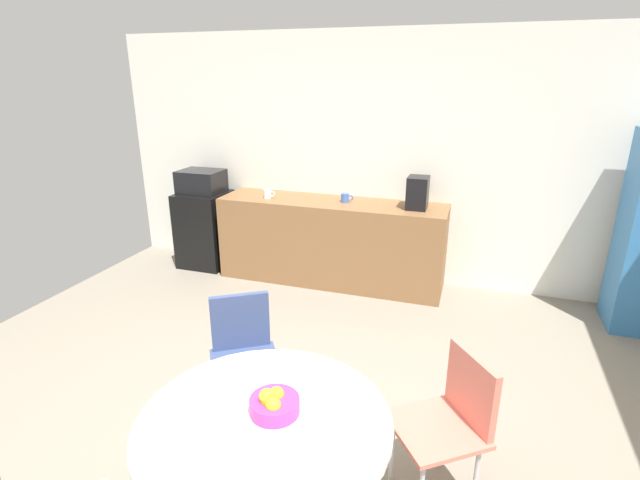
{
  "coord_description": "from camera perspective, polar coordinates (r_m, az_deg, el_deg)",
  "views": [
    {
      "loc": [
        1.01,
        -1.99,
        2.16
      ],
      "look_at": [
        -0.09,
        1.3,
        0.95
      ],
      "focal_mm": 26.72,
      "sensor_mm": 36.0,
      "label": 1
    }
  ],
  "objects": [
    {
      "name": "ground_plane",
      "position": [
        3.1,
        -6.72,
        -25.03
      ],
      "size": [
        6.0,
        6.0,
        0.0
      ],
      "primitive_type": "plane",
      "color": "gray"
    },
    {
      "name": "wall_back",
      "position": [
        5.16,
        7.0,
        9.49
      ],
      "size": [
        6.0,
        0.1,
        2.6
      ],
      "primitive_type": "cube",
      "color": "white",
      "rests_on": "ground_plane"
    },
    {
      "name": "counter_block",
      "position": [
        5.14,
        1.32,
        -0.2
      ],
      "size": [
        2.41,
        0.6,
        0.9
      ],
      "primitive_type": "cube",
      "color": "brown",
      "rests_on": "ground_plane"
    },
    {
      "name": "mini_fridge",
      "position": [
        5.77,
        -13.57,
        1.3
      ],
      "size": [
        0.54,
        0.54,
        0.87
      ],
      "primitive_type": "cube",
      "color": "black",
      "rests_on": "ground_plane"
    },
    {
      "name": "microwave",
      "position": [
        5.63,
        -14.02,
        6.8
      ],
      "size": [
        0.48,
        0.38,
        0.26
      ],
      "primitive_type": "cube",
      "color": "black",
      "rests_on": "mini_fridge"
    },
    {
      "name": "round_table",
      "position": [
        2.33,
        -6.56,
        -23.01
      ],
      "size": [
        1.13,
        1.13,
        0.73
      ],
      "color": "silver",
      "rests_on": "ground_plane"
    },
    {
      "name": "chair_coral",
      "position": [
        2.69,
        15.71,
        -19.13
      ],
      "size": [
        0.59,
        0.59,
        0.83
      ],
      "color": "silver",
      "rests_on": "ground_plane"
    },
    {
      "name": "chair_navy",
      "position": [
        3.16,
        -9.24,
        -12.23
      ],
      "size": [
        0.58,
        0.58,
        0.83
      ],
      "color": "silver",
      "rests_on": "ground_plane"
    },
    {
      "name": "fruit_bowl",
      "position": [
        2.25,
        -5.61,
        -18.9
      ],
      "size": [
        0.23,
        0.23,
        0.13
      ],
      "color": "#D8338C",
      "rests_on": "round_table"
    },
    {
      "name": "mug_white",
      "position": [
        5.16,
        -6.29,
        5.52
      ],
      "size": [
        0.13,
        0.08,
        0.09
      ],
      "color": "white",
      "rests_on": "counter_block"
    },
    {
      "name": "mug_green",
      "position": [
        4.89,
        11.44,
        4.49
      ],
      "size": [
        0.13,
        0.08,
        0.09
      ],
      "color": "white",
      "rests_on": "counter_block"
    },
    {
      "name": "mug_red",
      "position": [
        4.97,
        3.04,
        5.08
      ],
      "size": [
        0.13,
        0.08,
        0.09
      ],
      "color": "#3F66BF",
      "rests_on": "counter_block"
    },
    {
      "name": "coffee_maker",
      "position": [
        4.8,
        11.61,
        5.57
      ],
      "size": [
        0.2,
        0.24,
        0.32
      ],
      "primitive_type": "cube",
      "color": "black",
      "rests_on": "counter_block"
    }
  ]
}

